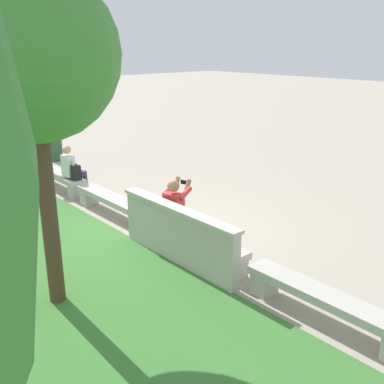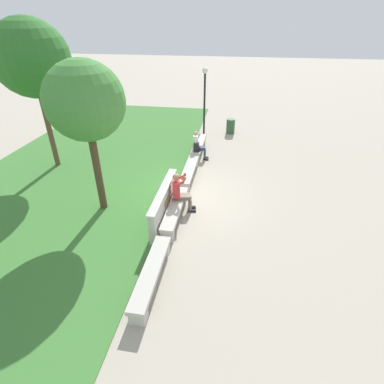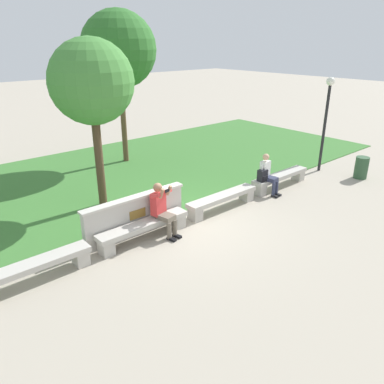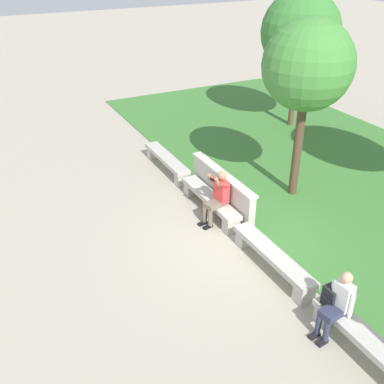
% 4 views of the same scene
% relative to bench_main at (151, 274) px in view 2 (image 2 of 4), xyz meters
% --- Properties ---
extents(ground_plane, '(80.00, 80.00, 0.00)m').
position_rel_bench_main_xyz_m(ground_plane, '(3.95, 0.00, -0.31)').
color(ground_plane, '#A89E8C').
extents(grass_strip, '(22.28, 8.00, 0.03)m').
position_rel_bench_main_xyz_m(grass_strip, '(3.95, 4.38, -0.30)').
color(grass_strip, '#3D7533').
rests_on(grass_strip, ground).
extents(bench_main, '(2.39, 0.40, 0.45)m').
position_rel_bench_main_xyz_m(bench_main, '(0.00, 0.00, 0.00)').
color(bench_main, '#B7B2A8').
rests_on(bench_main, ground).
extents(bench_near, '(2.39, 0.40, 0.45)m').
position_rel_bench_main_xyz_m(bench_near, '(2.63, 0.00, 0.00)').
color(bench_near, '#B7B2A8').
rests_on(bench_near, ground).
extents(bench_mid, '(2.39, 0.40, 0.45)m').
position_rel_bench_main_xyz_m(bench_mid, '(5.26, 0.00, 0.00)').
color(bench_mid, '#B7B2A8').
rests_on(bench_mid, ground).
extents(bench_far, '(2.39, 0.40, 0.45)m').
position_rel_bench_main_xyz_m(bench_far, '(7.89, 0.00, 0.00)').
color(bench_far, '#B7B2A8').
rests_on(bench_far, ground).
extents(backrest_wall_with_plaque, '(2.76, 0.24, 1.01)m').
position_rel_bench_main_xyz_m(backrest_wall_with_plaque, '(2.63, 0.34, 0.20)').
color(backrest_wall_with_plaque, '#B7B2A8').
rests_on(backrest_wall_with_plaque, ground).
extents(person_photographer, '(0.52, 0.77, 1.32)m').
position_rel_bench_main_xyz_m(person_photographer, '(3.12, -0.08, 0.43)').
color(person_photographer, black).
rests_on(person_photographer, ground).
extents(person_distant, '(0.48, 0.70, 1.26)m').
position_rel_bench_main_xyz_m(person_distant, '(7.14, -0.07, 0.36)').
color(person_distant, black).
rests_on(person_distant, ground).
extents(backpack, '(0.28, 0.24, 0.43)m').
position_rel_bench_main_xyz_m(backpack, '(6.94, -0.03, 0.31)').
color(backpack, black).
rests_on(backpack, bench_far).
extents(tree_behind_wall, '(2.69, 2.69, 5.47)m').
position_rel_bench_main_xyz_m(tree_behind_wall, '(5.60, 5.66, 3.80)').
color(tree_behind_wall, brown).
rests_on(tree_behind_wall, ground).
extents(tree_left_background, '(2.19, 2.19, 4.55)m').
position_rel_bench_main_xyz_m(tree_left_background, '(2.86, 2.43, 3.11)').
color(tree_left_background, '#4C3826').
rests_on(tree_left_background, ground).
extents(trash_bin, '(0.44, 0.44, 0.75)m').
position_rel_bench_main_xyz_m(trash_bin, '(10.71, -1.29, 0.06)').
color(trash_bin, '#2D5133').
rests_on(trash_bin, ground).
extents(lamp_post, '(0.28, 0.28, 3.29)m').
position_rel_bench_main_xyz_m(lamp_post, '(10.35, 0.08, 1.89)').
color(lamp_post, black).
rests_on(lamp_post, ground).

